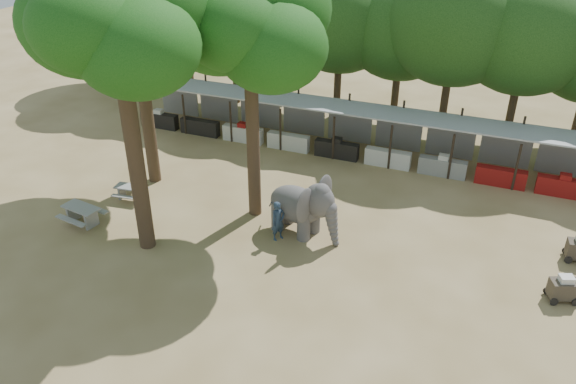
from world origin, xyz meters
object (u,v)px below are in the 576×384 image
at_px(yard_tree_back, 248,18).
at_px(elephant, 304,206).
at_px(yard_tree_left, 134,10).
at_px(picnic_table_near, 82,213).
at_px(cart_front, 564,288).
at_px(picnic_table_far, 130,191).
at_px(handler, 278,221).
at_px(yard_tree_center, 115,14).

height_order(yard_tree_back, elephant, yard_tree_back).
bearing_deg(elephant, yard_tree_left, -178.99).
bearing_deg(picnic_table_near, cart_front, 15.47).
distance_m(yard_tree_back, picnic_table_far, 10.05).
distance_m(elephant, handler, 1.22).
bearing_deg(picnic_table_near, yard_tree_center, 6.00).
relative_size(elephant, cart_front, 2.85).
xyz_separation_m(handler, cart_front, (10.88, 0.22, -0.36)).
height_order(elephant, picnic_table_near, elephant).
bearing_deg(yard_tree_center, cart_front, 8.94).
bearing_deg(yard_tree_left, elephant, -12.42).
bearing_deg(yard_tree_center, handler, 24.75).
bearing_deg(cart_front, picnic_table_near, 166.34).
distance_m(handler, picnic_table_far, 7.76).
relative_size(yard_tree_back, handler, 6.53).
relative_size(yard_tree_left, cart_front, 8.94).
bearing_deg(picnic_table_far, yard_tree_center, -51.79).
bearing_deg(picnic_table_far, cart_front, -8.38).
relative_size(yard_tree_left, yard_tree_center, 0.92).
distance_m(yard_tree_left, picnic_table_far, 8.08).
distance_m(yard_tree_center, handler, 9.94).
bearing_deg(elephant, yard_tree_center, -138.32).
bearing_deg(picnic_table_near, picnic_table_far, 85.33).
xyz_separation_m(elephant, picnic_table_near, (-9.15, -2.93, -0.76)).
distance_m(handler, cart_front, 10.89).
distance_m(yard_tree_center, picnic_table_near, 9.31).
xyz_separation_m(yard_tree_left, handler, (7.92, -2.73, -7.33)).
distance_m(picnic_table_near, picnic_table_far, 2.66).
relative_size(yard_tree_left, yard_tree_back, 0.97).
xyz_separation_m(yard_tree_back, picnic_table_near, (-6.43, -3.85, -7.99)).
distance_m(elephant, picnic_table_near, 9.64).
relative_size(elephant, picnic_table_far, 2.35).
bearing_deg(cart_front, yard_tree_left, 151.80).
relative_size(yard_tree_center, picnic_table_far, 8.05).
bearing_deg(picnic_table_far, picnic_table_near, -110.82).
xyz_separation_m(yard_tree_center, elephant, (5.73, 3.08, -7.90)).
xyz_separation_m(yard_tree_back, elephant, (2.73, -0.92, -7.24)).
distance_m(yard_tree_center, cart_front, 18.21).
bearing_deg(elephant, cart_front, 10.05).
bearing_deg(picnic_table_near, elephant, 26.28).
distance_m(yard_tree_left, picnic_table_near, 9.07).
relative_size(yard_tree_left, picnic_table_near, 5.86).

